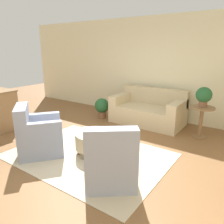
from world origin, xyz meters
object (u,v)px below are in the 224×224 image
armchair_left (37,135)px  ottoman_table (96,140)px  armchair_right (110,161)px  side_table (201,117)px  couch (148,111)px  potted_plant_on_side_table (204,96)px  potted_plant_floor (102,107)px

armchair_left → ottoman_table: 1.10m
armchair_right → side_table: bearing=76.0°
couch → potted_plant_on_side_table: 1.57m
armchair_right → potted_plant_on_side_table: (0.64, 2.59, 0.60)m
armchair_left → ottoman_table: bearing=35.0°
potted_plant_on_side_table → potted_plant_floor: size_ratio=0.77×
armchair_left → potted_plant_on_side_table: size_ratio=2.39×
armchair_right → ottoman_table: armchair_right is taller
armchair_left → side_table: bearing=48.0°
couch → side_table: couch is taller
armchair_right → potted_plant_floor: bearing=129.6°
ottoman_table → potted_plant_on_side_table: potted_plant_on_side_table is taller
couch → potted_plant_on_side_table: (1.41, -0.26, 0.64)m
couch → armchair_right: (0.77, -2.85, 0.04)m
armchair_left → armchair_right: size_ratio=1.00×
armchair_left → couch: bearing=72.1°
couch → ottoman_table: 2.22m
ottoman_table → side_table: bearing=53.9°
couch → potted_plant_floor: couch is taller
armchair_left → potted_plant_floor: (-0.37, 2.49, -0.04)m
armchair_left → side_table: armchair_left is taller
armchair_right → potted_plant_floor: size_ratio=1.84×
side_table → potted_plant_floor: 2.71m
couch → armchair_left: size_ratio=1.77×
couch → potted_plant_on_side_table: potted_plant_on_side_table is taller
armchair_right → potted_plant_floor: (-2.06, 2.49, -0.04)m
potted_plant_floor → armchair_right: bearing=-50.4°
couch → armchair_right: bearing=-75.0°
armchair_right → potted_plant_floor: 3.23m
couch → ottoman_table: (-0.02, -2.22, -0.06)m
couch → potted_plant_floor: (-1.29, -0.36, 0.00)m
couch → armchair_right: armchair_right is taller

